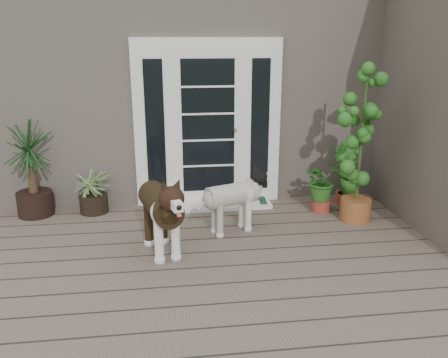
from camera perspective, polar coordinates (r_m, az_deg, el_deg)
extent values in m
cube|color=#6B5B4C|center=(4.42, 3.64, -13.12)|extent=(6.20, 4.60, 0.12)
cube|color=#665E54|center=(8.06, -2.00, 11.95)|extent=(7.40, 4.00, 3.10)
cube|color=white|center=(6.07, -1.99, 6.80)|extent=(1.90, 0.14, 2.15)
cube|color=white|center=(6.16, -1.71, -3.19)|extent=(1.60, 0.40, 0.05)
imported|color=#255719|center=(6.04, 11.92, -1.19)|extent=(0.62, 0.62, 0.61)
imported|color=#184F16|center=(6.41, 14.79, -0.35)|extent=(0.56, 0.56, 0.60)
imported|color=#185519|center=(6.36, 15.21, -0.88)|extent=(0.43, 0.43, 0.52)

